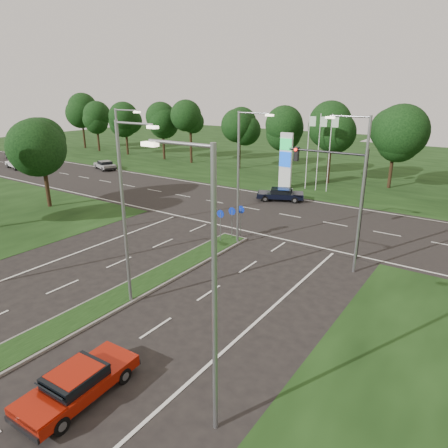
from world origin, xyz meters
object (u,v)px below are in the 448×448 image
Objects in this scene: navy_sedan at (280,194)px; far_car_a at (105,165)px; red_sedan at (78,383)px; far_car_c at (15,154)px; far_car_b at (18,163)px.

far_car_a is at bearing 62.99° from navy_sedan.
navy_sedan is (-6.28, 27.67, 0.02)m from red_sedan.
navy_sedan is 0.92× the size of far_car_c.
navy_sedan is 27.04m from far_car_a.
red_sedan is at bearing 167.86° from navy_sedan.
red_sedan is at bearing -101.46° from far_car_c.
far_car_b is at bearing 150.11° from red_sedan.
red_sedan is at bearing -111.12° from far_car_a.
far_car_b is at bearing 73.11° from navy_sedan.
far_car_a is (-27.02, 0.98, -0.02)m from navy_sedan.
far_car_c reaches higher than red_sedan.
navy_sedan is 1.07× the size of far_car_a.
navy_sedan is 37.88m from far_car_b.
far_car_c reaches higher than far_car_b.
far_car_b is at bearing -101.32° from far_car_c.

